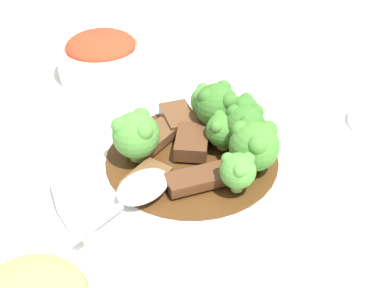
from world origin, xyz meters
The scene contains 18 objects.
ground_plane centered at (0.00, 0.00, 0.00)m, with size 4.00×4.00×0.00m, color white.
main_plate centered at (0.00, 0.00, 0.01)m, with size 0.29×0.29×0.02m.
beef_strip_0 centered at (-0.03, 0.03, 0.02)m, with size 0.06×0.07×0.01m.
beef_strip_1 centered at (0.04, -0.04, 0.03)m, with size 0.06×0.06×0.01m.
beef_strip_2 centered at (0.01, -0.01, 0.03)m, with size 0.05×0.06×0.02m.
beef_strip_3 centered at (0.02, 0.06, 0.02)m, with size 0.03×0.05×0.01m.
beef_strip_4 centered at (0.05, 0.00, 0.02)m, with size 0.03×0.06×0.01m.
broccoli_floret_0 centered at (-0.04, -0.04, 0.05)m, with size 0.04×0.04×0.05m.
broccoli_floret_1 centered at (-0.03, -0.06, 0.04)m, with size 0.04×0.04×0.04m.
broccoli_floret_2 centered at (-0.02, -0.03, 0.04)m, with size 0.04×0.04×0.04m.
broccoli_floret_3 centered at (-0.06, -0.01, 0.05)m, with size 0.05×0.05×0.05m.
broccoli_floret_4 centered at (0.00, -0.05, 0.05)m, with size 0.05×0.05×0.06m.
broccoli_floret_5 centered at (0.02, -0.07, 0.04)m, with size 0.04×0.04×0.04m.
broccoli_floret_6 centered at (-0.06, 0.02, 0.04)m, with size 0.03×0.03×0.04m.
broccoli_floret_7 centered at (0.05, 0.03, 0.05)m, with size 0.05×0.05×0.05m.
serving_spoon centered at (0.02, 0.09, 0.03)m, with size 0.06×0.22×0.01m.
side_bowl_kimchi centered at (0.20, -0.11, 0.03)m, with size 0.12×0.12×0.06m.
sauce_dish centered at (-0.15, -0.18, 0.01)m, with size 0.06×0.06×0.01m.
Camera 1 is at (-0.21, 0.38, 0.37)m, focal length 50.00 mm.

